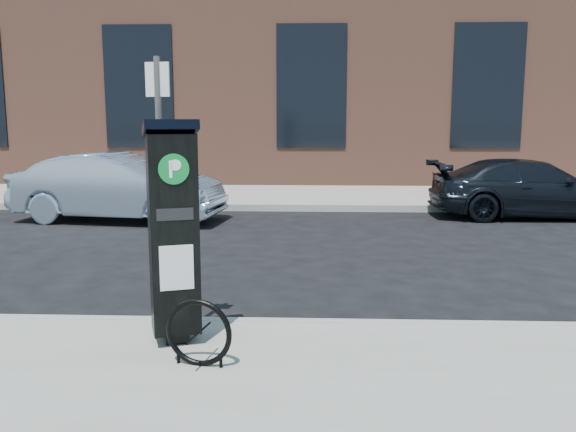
# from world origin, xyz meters

# --- Properties ---
(ground) EXTENTS (120.00, 120.00, 0.00)m
(ground) POSITION_xyz_m (0.00, 0.00, 0.00)
(ground) COLOR black
(ground) RESTS_ON ground
(sidewalk_far) EXTENTS (60.00, 12.00, 0.15)m
(sidewalk_far) POSITION_xyz_m (0.00, 14.00, 0.07)
(sidewalk_far) COLOR gray
(sidewalk_far) RESTS_ON ground
(curb_near) EXTENTS (60.00, 0.12, 0.16)m
(curb_near) POSITION_xyz_m (0.00, -0.02, 0.07)
(curb_near) COLOR #9E9B93
(curb_near) RESTS_ON ground
(curb_far) EXTENTS (60.00, 0.12, 0.16)m
(curb_far) POSITION_xyz_m (0.00, 8.02, 0.07)
(curb_far) COLOR #9E9B93
(curb_far) RESTS_ON ground
(building) EXTENTS (28.00, 10.05, 8.25)m
(building) POSITION_xyz_m (-0.00, 17.00, 4.15)
(building) COLOR brown
(building) RESTS_ON ground
(parking_kiosk) EXTENTS (0.56, 0.53, 1.99)m
(parking_kiosk) POSITION_xyz_m (-1.16, -0.62, 1.17)
(parking_kiosk) COLOR black
(parking_kiosk) RESTS_ON sidewalk_near
(sign_pole) EXTENTS (0.22, 0.20, 2.54)m
(sign_pole) POSITION_xyz_m (-1.33, -0.30, 1.41)
(sign_pole) COLOR #5C5751
(sign_pole) RESTS_ON sidewalk_near
(bike_rack) EXTENTS (0.56, 0.16, 0.57)m
(bike_rack) POSITION_xyz_m (-0.85, -1.16, 0.43)
(bike_rack) COLOR black
(bike_rack) RESTS_ON sidewalk_near
(car_silver) EXTENTS (4.46, 2.06, 1.41)m
(car_silver) POSITION_xyz_m (-3.96, 6.55, 0.71)
(car_silver) COLOR #95A8BE
(car_silver) RESTS_ON ground
(car_dark) EXTENTS (4.32, 1.78, 1.25)m
(car_dark) POSITION_xyz_m (4.78, 7.40, 0.62)
(car_dark) COLOR black
(car_dark) RESTS_ON ground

